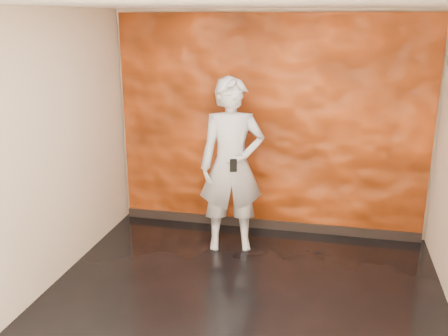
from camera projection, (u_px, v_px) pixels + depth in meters
room at (240, 169)px, 4.45m from camera, size 4.02×4.02×2.81m
feature_wall at (270, 126)px, 6.28m from camera, size 3.90×0.06×2.75m
baseboard at (267, 224)px, 6.63m from camera, size 3.90×0.04×0.12m
man at (232, 166)px, 5.83m from camera, size 0.85×0.67×2.07m
phone at (233, 165)px, 5.55m from camera, size 0.08×0.04×0.15m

